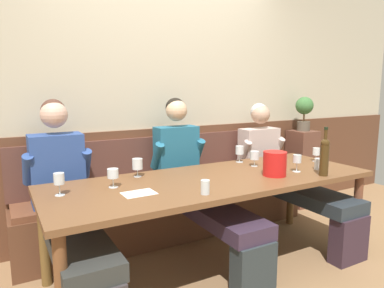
% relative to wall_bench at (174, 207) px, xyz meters
% --- Properties ---
extents(ground_plane, '(6.80, 6.80, 0.02)m').
position_rel_wall_bench_xyz_m(ground_plane, '(0.00, -0.83, -0.29)').
color(ground_plane, '#916C47').
rests_on(ground_plane, ground).
extents(room_wall_back, '(6.80, 0.08, 2.80)m').
position_rel_wall_bench_xyz_m(room_wall_back, '(0.00, 0.26, 1.12)').
color(room_wall_back, '#C2B79C').
rests_on(room_wall_back, ground).
extents(wood_wainscot_panel, '(6.80, 0.03, 1.01)m').
position_rel_wall_bench_xyz_m(wood_wainscot_panel, '(0.00, 0.21, 0.23)').
color(wood_wainscot_panel, brown).
rests_on(wood_wainscot_panel, ground).
extents(wall_bench, '(2.80, 0.42, 0.94)m').
position_rel_wall_bench_xyz_m(wall_bench, '(0.00, 0.00, 0.00)').
color(wall_bench, brown).
rests_on(wall_bench, ground).
extents(dining_table, '(2.50, 0.90, 0.73)m').
position_rel_wall_bench_xyz_m(dining_table, '(0.00, -0.71, 0.38)').
color(dining_table, brown).
rests_on(dining_table, ground).
extents(person_right_seat, '(0.50, 1.32, 1.31)m').
position_rel_wall_bench_xyz_m(person_right_seat, '(-1.02, -0.37, 0.35)').
color(person_right_seat, '#373234').
rests_on(person_right_seat, ground).
extents(person_left_seat, '(0.50, 1.32, 1.31)m').
position_rel_wall_bench_xyz_m(person_left_seat, '(0.02, -0.40, 0.33)').
color(person_left_seat, '#2A3437').
rests_on(person_left_seat, ground).
extents(person_center_left_seat, '(0.53, 1.32, 1.24)m').
position_rel_wall_bench_xyz_m(person_center_left_seat, '(1.00, -0.42, 0.30)').
color(person_center_left_seat, '#342430').
rests_on(person_center_left_seat, ground).
extents(ice_bucket, '(0.18, 0.18, 0.19)m').
position_rel_wall_bench_xyz_m(ice_bucket, '(0.44, -0.87, 0.54)').
color(ice_bucket, red).
rests_on(ice_bucket, dining_table).
extents(wine_bottle_clear_water, '(0.07, 0.07, 0.38)m').
position_rel_wall_bench_xyz_m(wine_bottle_clear_water, '(0.77, -1.06, 0.60)').
color(wine_bottle_clear_water, '#3E2B12').
rests_on(wine_bottle_clear_water, dining_table).
extents(wine_glass_near_bucket, '(0.07, 0.07, 0.14)m').
position_rel_wall_bench_xyz_m(wine_glass_near_bucket, '(0.68, -0.87, 0.55)').
color(wine_glass_near_bucket, silver).
rests_on(wine_glass_near_bucket, dining_table).
extents(wine_glass_by_bottle, '(0.08, 0.08, 0.13)m').
position_rel_wall_bench_xyz_m(wine_glass_by_bottle, '(-0.75, -0.58, 0.54)').
color(wine_glass_by_bottle, silver).
rests_on(wine_glass_by_bottle, dining_table).
extents(wine_glass_center_front, '(0.07, 0.07, 0.15)m').
position_rel_wall_bench_xyz_m(wine_glass_center_front, '(0.50, -0.35, 0.55)').
color(wine_glass_center_front, silver).
rests_on(wine_glass_center_front, dining_table).
extents(wine_glass_right_end, '(0.07, 0.07, 0.15)m').
position_rel_wall_bench_xyz_m(wine_glass_right_end, '(-1.09, -0.59, 0.55)').
color(wine_glass_right_end, silver).
rests_on(wine_glass_right_end, dining_table).
extents(wine_glass_mid_right, '(0.08, 0.08, 0.14)m').
position_rel_wall_bench_xyz_m(wine_glass_mid_right, '(-0.50, -0.39, 0.54)').
color(wine_glass_mid_right, silver).
rests_on(wine_glass_mid_right, dining_table).
extents(wine_glass_mid_left, '(0.06, 0.06, 0.13)m').
position_rel_wall_bench_xyz_m(wine_glass_mid_left, '(1.13, -0.66, 0.53)').
color(wine_glass_mid_left, silver).
rests_on(wine_glass_mid_left, dining_table).
extents(wine_glass_center_rear, '(0.08, 0.08, 0.13)m').
position_rel_wall_bench_xyz_m(wine_glass_center_rear, '(0.51, -0.54, 0.53)').
color(wine_glass_center_rear, silver).
rests_on(wine_glass_center_rear, dining_table).
extents(water_tumbler_center, '(0.07, 0.07, 0.09)m').
position_rel_wall_bench_xyz_m(water_tumbler_center, '(0.90, -0.90, 0.49)').
color(water_tumbler_center, silver).
rests_on(water_tumbler_center, dining_table).
extents(water_tumbler_left, '(0.06, 0.06, 0.09)m').
position_rel_wall_bench_xyz_m(water_tumbler_left, '(-0.28, -1.02, 0.49)').
color(water_tumbler_left, silver).
rests_on(water_tumbler_left, dining_table).
extents(tasting_sheet_left_guest, '(0.21, 0.15, 0.00)m').
position_rel_wall_bench_xyz_m(tasting_sheet_left_guest, '(-0.64, -0.80, 0.45)').
color(tasting_sheet_left_guest, white).
rests_on(tasting_sheet_left_guest, dining_table).
extents(corner_pedestal, '(0.28, 0.28, 0.90)m').
position_rel_wall_bench_xyz_m(corner_pedestal, '(1.70, 0.03, 0.17)').
color(corner_pedestal, brown).
rests_on(corner_pedestal, ground).
extents(potted_plant, '(0.20, 0.20, 0.39)m').
position_rel_wall_bench_xyz_m(potted_plant, '(1.70, 0.03, 0.86)').
color(potted_plant, brown).
rests_on(potted_plant, corner_pedestal).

